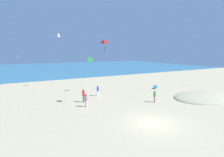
% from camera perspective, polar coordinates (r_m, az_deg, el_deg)
% --- Properties ---
extents(ground_plane, '(120.00, 120.00, 0.00)m').
position_cam_1_polar(ground_plane, '(23.73, -2.82, -6.05)').
color(ground_plane, '#C6B58C').
extents(ocean_water, '(120.00, 60.00, 0.05)m').
position_cam_1_polar(ocean_water, '(69.38, -20.12, 3.24)').
color(ocean_water, teal).
rests_on(ocean_water, ground_plane).
extents(dune_mound, '(8.88, 6.22, 1.24)m').
position_cam_1_polar(dune_mound, '(26.39, 27.89, -5.56)').
color(dune_mound, '#BCB28A').
rests_on(dune_mound, ground_plane).
extents(beach_chair_mid_beach, '(0.81, 0.87, 0.60)m').
position_cam_1_polar(beach_chair_mid_beach, '(29.66, 14.01, -2.77)').
color(beach_chair_mid_beach, '#2370B2').
rests_on(beach_chair_mid_beach, ground_plane).
extents(person_0, '(0.35, 0.35, 1.59)m').
position_cam_1_polar(person_0, '(21.30, -9.38, -5.34)').
color(person_0, green).
rests_on(person_0, ground_plane).
extents(person_1, '(0.41, 0.41, 1.49)m').
position_cam_1_polar(person_1, '(21.58, 13.90, -5.46)').
color(person_1, '#D8599E').
rests_on(person_1, ground_plane).
extents(person_2, '(0.39, 0.39, 1.48)m').
position_cam_1_polar(person_2, '(19.47, -8.60, -6.86)').
color(person_2, white).
rests_on(person_2, ground_plane).
extents(person_3, '(0.33, 0.33, 1.48)m').
position_cam_1_polar(person_3, '(24.03, -4.71, -3.78)').
color(person_3, white).
rests_on(person_3, ground_plane).
extents(kite_green, '(0.84, 0.51, 1.98)m').
position_cam_1_polar(kite_green, '(26.07, -7.20, 6.06)').
color(kite_green, green).
extents(kite_white, '(0.73, 0.73, 1.46)m').
position_cam_1_polar(kite_white, '(30.80, -17.28, 13.62)').
color(kite_white, white).
extents(kite_orange, '(0.24, 0.71, 1.06)m').
position_cam_1_polar(kite_orange, '(35.34, -28.70, 6.20)').
color(kite_orange, orange).
extents(kite_red, '(1.05, 1.07, 1.54)m').
position_cam_1_polar(kite_red, '(19.20, -2.59, 12.17)').
color(kite_red, red).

